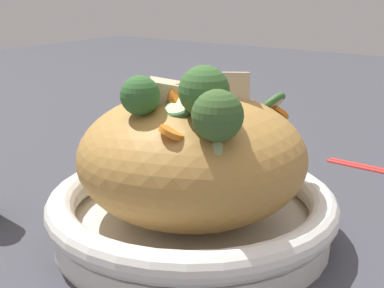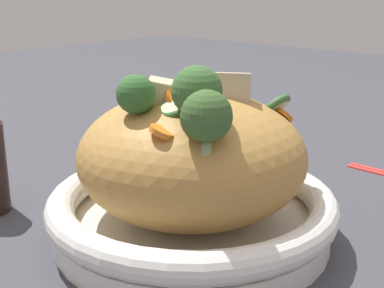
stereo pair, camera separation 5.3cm
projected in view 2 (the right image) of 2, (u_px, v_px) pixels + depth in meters
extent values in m
plane|color=#3C3D44|center=(192.00, 236.00, 0.56)|extent=(3.00, 3.00, 0.00)
cylinder|color=white|center=(192.00, 226.00, 0.55)|extent=(0.28, 0.28, 0.02)
torus|color=white|center=(192.00, 202.00, 0.54)|extent=(0.29, 0.29, 0.03)
ellipsoid|color=#B88640|center=(192.00, 156.00, 0.53)|extent=(0.23, 0.23, 0.13)
torus|color=#BB8047|center=(181.00, 100.00, 0.48)|extent=(0.07, 0.07, 0.02)
torus|color=#BA8539|center=(178.00, 104.00, 0.56)|extent=(0.08, 0.08, 0.03)
torus|color=#BF873E|center=(192.00, 105.00, 0.51)|extent=(0.07, 0.07, 0.02)
cone|color=#A1C17A|center=(136.00, 115.00, 0.48)|extent=(0.02, 0.01, 0.01)
sphere|color=#35642F|center=(136.00, 94.00, 0.47)|extent=(0.04, 0.04, 0.04)
cone|color=#A4B578|center=(206.00, 144.00, 0.44)|extent=(0.02, 0.02, 0.02)
sphere|color=#3B5D2C|center=(206.00, 116.00, 0.43)|extent=(0.04, 0.04, 0.04)
cone|color=#9DB66F|center=(197.00, 120.00, 0.46)|extent=(0.03, 0.03, 0.02)
sphere|color=#3A6630|center=(197.00, 91.00, 0.45)|extent=(0.06, 0.06, 0.04)
cylinder|color=orange|center=(162.00, 132.00, 0.44)|extent=(0.03, 0.03, 0.01)
cylinder|color=orange|center=(142.00, 104.00, 0.49)|extent=(0.03, 0.03, 0.01)
cylinder|color=orange|center=(179.00, 98.00, 0.49)|extent=(0.03, 0.03, 0.03)
cylinder|color=orange|center=(283.00, 115.00, 0.54)|extent=(0.03, 0.02, 0.02)
cylinder|color=beige|center=(211.00, 92.00, 0.58)|extent=(0.04, 0.04, 0.02)
torus|color=#375E2E|center=(211.00, 92.00, 0.58)|extent=(0.05, 0.05, 0.02)
cylinder|color=beige|center=(177.00, 105.00, 0.47)|extent=(0.04, 0.04, 0.02)
torus|color=#315B30|center=(177.00, 105.00, 0.47)|extent=(0.04, 0.04, 0.02)
cylinder|color=beige|center=(274.00, 108.00, 0.54)|extent=(0.03, 0.03, 0.03)
torus|color=#36632F|center=(274.00, 108.00, 0.54)|extent=(0.03, 0.04, 0.03)
cube|color=beige|center=(163.00, 93.00, 0.50)|extent=(0.05, 0.05, 0.03)
cube|color=#C5B595|center=(232.00, 89.00, 0.52)|extent=(0.05, 0.05, 0.04)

